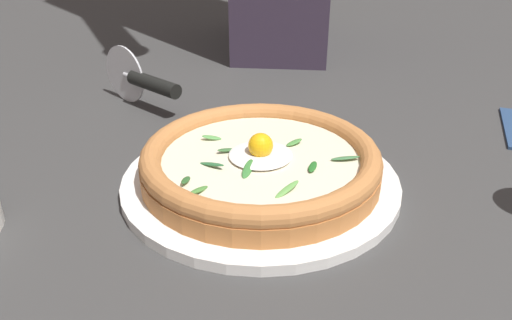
% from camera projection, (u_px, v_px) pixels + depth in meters
% --- Properties ---
extents(ground_plane, '(2.40, 2.40, 0.03)m').
position_uv_depth(ground_plane, '(260.00, 197.00, 0.60)').
color(ground_plane, '#393939').
rests_on(ground_plane, ground).
extents(pizza_plate, '(0.31, 0.31, 0.01)m').
position_uv_depth(pizza_plate, '(256.00, 180.00, 0.59)').
color(pizza_plate, white).
rests_on(pizza_plate, ground).
extents(pizza, '(0.27, 0.27, 0.05)m').
position_uv_depth(pizza, '(256.00, 160.00, 0.58)').
color(pizza, '#BB733A').
rests_on(pizza, pizza_plate).
extents(pizza_cutter, '(0.14, 0.11, 0.09)m').
position_uv_depth(pizza_cutter, '(144.00, 81.00, 0.77)').
color(pizza_cutter, silver).
rests_on(pizza_cutter, ground).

